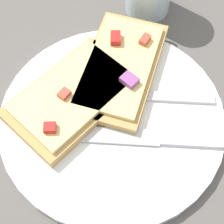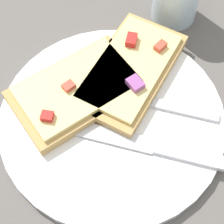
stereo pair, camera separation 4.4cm
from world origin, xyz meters
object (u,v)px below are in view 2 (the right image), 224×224
(pizza_slice_main, at_px, (77,90))
(pizza_slice_corner, at_px, (130,70))
(knife, at_px, (147,145))
(fork, at_px, (120,95))
(plate, at_px, (112,118))

(pizza_slice_main, distance_m, pizza_slice_corner, 0.07)
(knife, xyz_separation_m, pizza_slice_main, (0.10, 0.04, 0.01))
(fork, relative_size, knife, 1.03)
(plate, distance_m, knife, 0.06)
(plate, height_order, fork, fork)
(fork, bearing_deg, pizza_slice_corner, -95.42)
(fork, bearing_deg, pizza_slice_main, 11.22)
(fork, distance_m, knife, 0.07)
(plate, bearing_deg, pizza_slice_corner, -50.38)
(fork, bearing_deg, plate, 84.85)
(pizza_slice_main, bearing_deg, knife, 104.29)
(plate, height_order, pizza_slice_main, pizza_slice_main)
(pizza_slice_main, height_order, pizza_slice_corner, pizza_slice_corner)
(knife, distance_m, pizza_slice_main, 0.11)
(fork, distance_m, pizza_slice_corner, 0.04)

